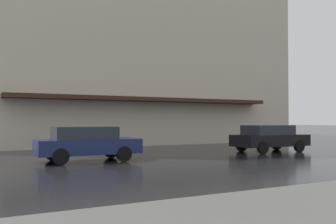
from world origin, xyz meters
TOP-DOWN VIEW (x-y plane):
  - haussmann_block_corner at (21.21, -15.39)m, footprint 18.63×24.97m
  - car_black at (5.50, -19.32)m, footprint 1.85×4.10m
  - car_navy at (5.50, -9.54)m, footprint 1.85×4.10m

SIDE VIEW (x-z plane):
  - car_black at x=5.50m, z-range 0.05..1.46m
  - car_navy at x=5.50m, z-range 0.05..1.46m
  - haussmann_block_corner at x=21.21m, z-range -0.22..21.21m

